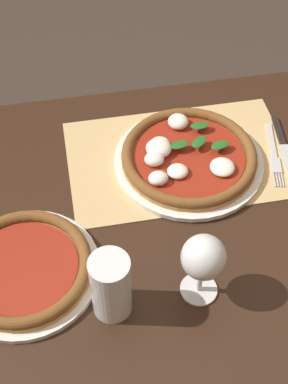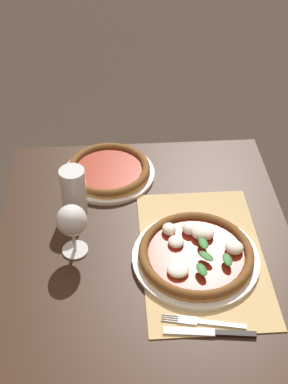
{
  "view_description": "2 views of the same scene",
  "coord_description": "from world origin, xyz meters",
  "px_view_note": "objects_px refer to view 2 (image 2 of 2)",
  "views": [
    {
      "loc": [
        0.33,
        0.66,
        1.63
      ],
      "look_at": [
        0.2,
        -0.0,
        0.81
      ],
      "focal_mm": 50.0,
      "sensor_mm": 36.0,
      "label": 1
    },
    {
      "loc": [
        -0.86,
        0.07,
        1.79
      ],
      "look_at": [
        0.3,
        -0.0,
        0.79
      ],
      "focal_mm": 50.0,
      "sensor_mm": 36.0,
      "label": 2
    }
  ],
  "objects_px": {
    "pizza_near": "(196,254)",
    "pint_glass": "(74,192)",
    "fork": "(203,322)",
    "wine_glass": "(72,222)",
    "knife": "(209,332)",
    "pizza_far": "(109,171)"
  },
  "relations": [
    {
      "from": "pizza_far",
      "to": "pint_glass",
      "type": "bearing_deg",
      "value": 147.2
    },
    {
      "from": "fork",
      "to": "pizza_far",
      "type": "bearing_deg",
      "value": 20.31
    },
    {
      "from": "wine_glass",
      "to": "fork",
      "type": "distance_m",
      "value": 0.41
    },
    {
      "from": "pizza_near",
      "to": "knife",
      "type": "distance_m",
      "value": 0.23
    },
    {
      "from": "pint_glass",
      "to": "pizza_near",
      "type": "bearing_deg",
      "value": -123.97
    },
    {
      "from": "pizza_near",
      "to": "wine_glass",
      "type": "height_order",
      "value": "wine_glass"
    },
    {
      "from": "pint_glass",
      "to": "knife",
      "type": "xyz_separation_m",
      "value": [
        -0.45,
        -0.32,
        -0.06
      ]
    },
    {
      "from": "wine_glass",
      "to": "pizza_far",
      "type": "bearing_deg",
      "value": -16.77
    },
    {
      "from": "pizza_near",
      "to": "fork",
      "type": "distance_m",
      "value": 0.2
    },
    {
      "from": "pizza_far",
      "to": "knife",
      "type": "height_order",
      "value": "pizza_far"
    },
    {
      "from": "wine_glass",
      "to": "pint_glass",
      "type": "height_order",
      "value": "wine_glass"
    },
    {
      "from": "wine_glass",
      "to": "pint_glass",
      "type": "relative_size",
      "value": 1.07
    },
    {
      "from": "pizza_near",
      "to": "pint_glass",
      "type": "distance_m",
      "value": 0.39
    },
    {
      "from": "pizza_near",
      "to": "pint_glass",
      "type": "relative_size",
      "value": 2.31
    },
    {
      "from": "pizza_far",
      "to": "knife",
      "type": "xyz_separation_m",
      "value": [
        -0.6,
        -0.22,
        -0.01
      ]
    },
    {
      "from": "pint_glass",
      "to": "wine_glass",
      "type": "bearing_deg",
      "value": -178.71
    },
    {
      "from": "pizza_far",
      "to": "wine_glass",
      "type": "height_order",
      "value": "wine_glass"
    },
    {
      "from": "pizza_far",
      "to": "wine_glass",
      "type": "bearing_deg",
      "value": 163.23
    },
    {
      "from": "fork",
      "to": "knife",
      "type": "height_order",
      "value": "knife"
    },
    {
      "from": "pizza_near",
      "to": "pizza_far",
      "type": "distance_m",
      "value": 0.43
    },
    {
      "from": "pizza_near",
      "to": "pint_glass",
      "type": "bearing_deg",
      "value": 56.03
    },
    {
      "from": "wine_glass",
      "to": "fork",
      "type": "relative_size",
      "value": 0.78
    }
  ]
}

